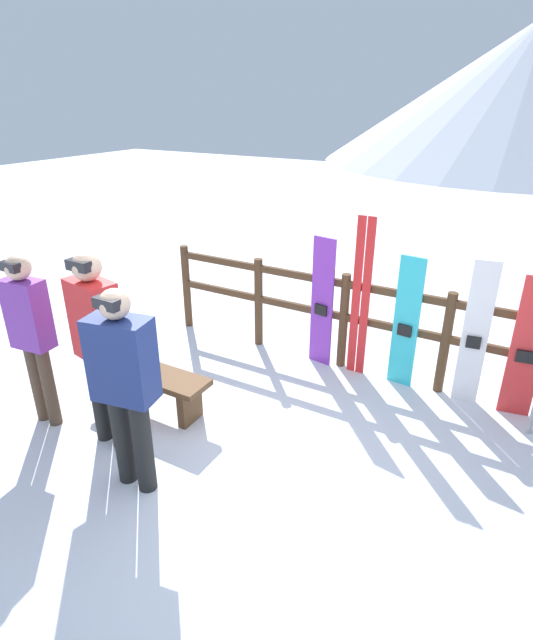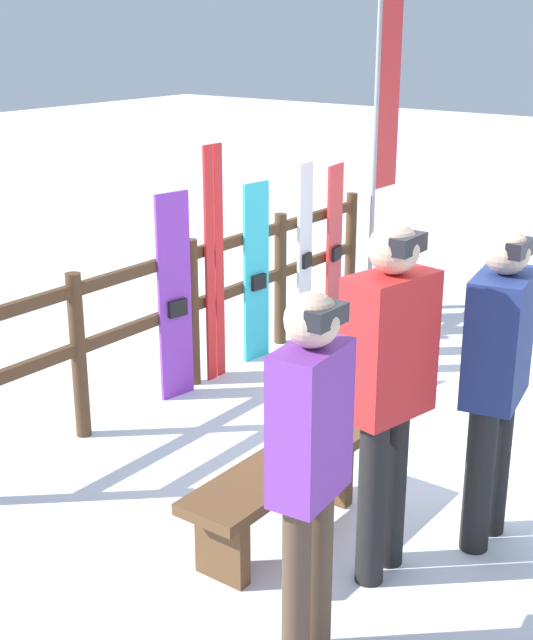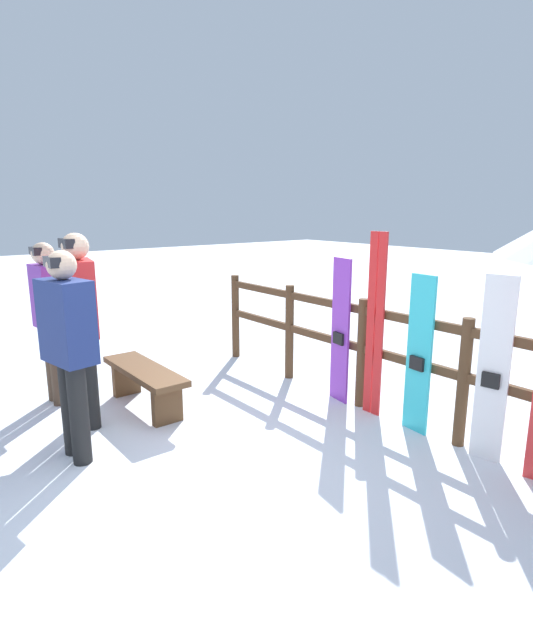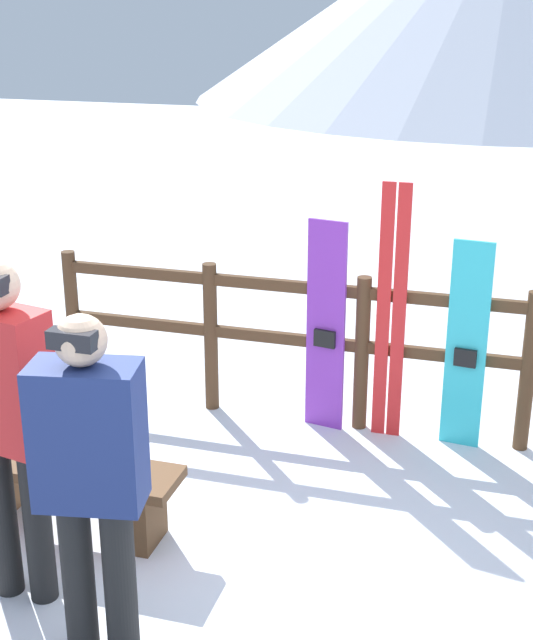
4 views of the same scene
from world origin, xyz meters
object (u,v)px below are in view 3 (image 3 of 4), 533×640
person_red (81,316)px  snowboard_cyan (419,356)px  snowboard_white (493,371)px  snowboard_purple (340,331)px  ski_pair_red (375,326)px  person_navy (68,343)px  person_purple (48,310)px  bench (145,378)px

person_red → snowboard_cyan: 3.03m
snowboard_cyan → snowboard_white: size_ratio=0.95×
person_red → snowboard_cyan: person_red is taller
snowboard_white → snowboard_purple: bearing=-180.0°
snowboard_cyan → ski_pair_red: bearing=179.6°
person_navy → ski_pair_red: (0.89, 2.57, -0.08)m
snowboard_purple → snowboard_white: snowboard_white is taller
snowboard_purple → ski_pair_red: 0.47m
person_purple → snowboard_cyan: bearing=40.8°
person_navy → person_purple: bearing=170.8°
snowboard_white → snowboard_cyan: bearing=-180.0°
snowboard_purple → ski_pair_red: size_ratio=0.84×
person_navy → snowboard_purple: 2.62m
person_red → person_purple: size_ratio=1.07×
person_navy → person_purple: 1.35m
person_red → snowboard_cyan: bearing=49.1°
person_red → snowboard_cyan: (1.97, 2.28, -0.33)m
bench → person_purple: size_ratio=0.76×
person_red → snowboard_purple: bearing=65.8°
snowboard_cyan → snowboard_white: snowboard_white is taller
bench → person_navy: size_ratio=0.75×
snowboard_white → person_purple: bearing=-145.3°
snowboard_cyan → snowboard_white: bearing=0.0°
bench → snowboard_purple: (1.07, 1.69, 0.43)m
ski_pair_red → snowboard_white: size_ratio=1.18×
person_navy → snowboard_purple: (0.45, 2.57, -0.22)m
bench → snowboard_white: size_ratio=0.84×
ski_pair_red → snowboard_cyan: ski_pair_red is taller
person_navy → snowboard_white: person_navy is taller
snowboard_purple → snowboard_white: (1.62, 0.00, 0.00)m
person_purple → snowboard_purple: person_purple is taller
person_red → person_purple: (-0.76, -0.08, -0.06)m
snowboard_white → person_red: bearing=-139.3°
person_red → bench: bearing=93.9°
bench → person_purple: bearing=-137.0°
snowboard_cyan → person_purple: bearing=-139.2°
ski_pair_red → snowboard_white: 1.19m
bench → snowboard_white: 3.20m
person_navy → snowboard_purple: size_ratio=1.12×
bench → snowboard_white: (2.69, 1.69, 0.43)m
person_navy → snowboard_cyan: person_navy is taller
bench → snowboard_cyan: snowboard_cyan is taller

